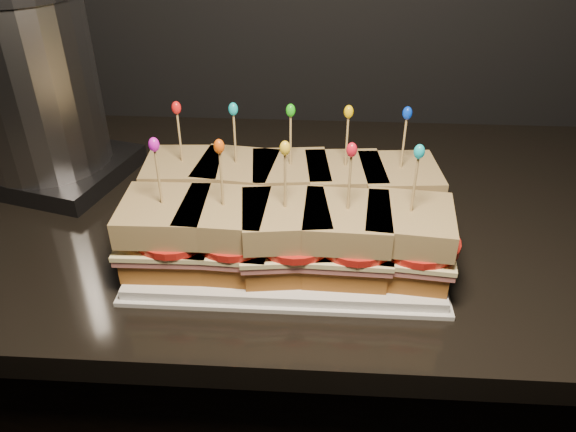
{
  "coord_description": "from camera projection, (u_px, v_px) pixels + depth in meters",
  "views": [
    {
      "loc": [
        -0.08,
        0.95,
        1.35
      ],
      "look_at": [
        -0.12,
        1.56,
        0.97
      ],
      "focal_mm": 35.0,
      "sensor_mm": 36.0,
      "label": 1
    }
  ],
  "objects": [
    {
      "name": "cabinet",
      "position": [
        450.0,
        415.0,
        1.09
      ],
      "size": [
        2.61,
        0.62,
        0.88
      ],
      "primitive_type": "cube",
      "color": "black",
      "rests_on": "ground"
    },
    {
      "name": "granite_slab",
      "position": [
        497.0,
        219.0,
        0.85
      ],
      "size": [
        2.65,
        0.66,
        0.03
      ],
      "primitive_type": "cube",
      "color": "black",
      "rests_on": "cabinet"
    },
    {
      "name": "platter",
      "position": [
        288.0,
        245.0,
        0.74
      ],
      "size": [
        0.38,
        0.24,
        0.02
      ],
      "primitive_type": "cube",
      "color": "white",
      "rests_on": "granite_slab"
    },
    {
      "name": "platter_rim",
      "position": [
        288.0,
        249.0,
        0.75
      ],
      "size": [
        0.39,
        0.25,
        0.01
      ],
      "primitive_type": "cube",
      "color": "white",
      "rests_on": "granite_slab"
    },
    {
      "name": "sandwich_0_bread_bot",
      "position": [
        188.0,
        206.0,
        0.78
      ],
      "size": [
        0.1,
        0.1,
        0.03
      ],
      "primitive_type": "cube",
      "rotation": [
        0.0,
        0.0,
        0.06
      ],
      "color": "brown",
      "rests_on": "platter"
    },
    {
      "name": "sandwich_0_ham",
      "position": [
        186.0,
        195.0,
        0.77
      ],
      "size": [
        0.11,
        0.11,
        0.01
      ],
      "primitive_type": "cube",
      "rotation": [
        0.0,
        0.0,
        0.06
      ],
      "color": "#B0645E",
      "rests_on": "sandwich_0_bread_bot"
    },
    {
      "name": "sandwich_0_cheese",
      "position": [
        186.0,
        191.0,
        0.77
      ],
      "size": [
        0.12,
        0.11,
        0.01
      ],
      "primitive_type": "cube",
      "rotation": [
        0.0,
        0.0,
        0.06
      ],
      "color": "#FBECA4",
      "rests_on": "sandwich_0_ham"
    },
    {
      "name": "sandwich_0_tomato",
      "position": [
        193.0,
        189.0,
        0.76
      ],
      "size": [
        0.1,
        0.1,
        0.01
      ],
      "primitive_type": "cylinder",
      "color": "red",
      "rests_on": "sandwich_0_cheese"
    },
    {
      "name": "sandwich_0_bread_top",
      "position": [
        184.0,
        172.0,
        0.76
      ],
      "size": [
        0.11,
        0.11,
        0.03
      ],
      "primitive_type": "cube",
      "rotation": [
        0.0,
        0.0,
        0.06
      ],
      "color": "#5E3512",
      "rests_on": "sandwich_0_tomato"
    },
    {
      "name": "sandwich_0_pick",
      "position": [
        180.0,
        140.0,
        0.73
      ],
      "size": [
        0.0,
        0.0,
        0.09
      ],
      "primitive_type": "cylinder",
      "color": "tan",
      "rests_on": "sandwich_0_bread_top"
    },
    {
      "name": "sandwich_0_frill",
      "position": [
        176.0,
        108.0,
        0.71
      ],
      "size": [
        0.01,
        0.01,
        0.02
      ],
      "primitive_type": "ellipsoid",
      "color": "red",
      "rests_on": "sandwich_0_pick"
    },
    {
      "name": "sandwich_1_bread_bot",
      "position": [
        239.0,
        208.0,
        0.78
      ],
      "size": [
        0.11,
        0.11,
        0.03
      ],
      "primitive_type": "cube",
      "rotation": [
        0.0,
        0.0,
        -0.12
      ],
      "color": "brown",
      "rests_on": "platter"
    },
    {
      "name": "sandwich_1_ham",
      "position": [
        238.0,
        197.0,
        0.77
      ],
      "size": [
        0.12,
        0.12,
        0.01
      ],
      "primitive_type": "cube",
      "rotation": [
        0.0,
        0.0,
        -0.12
      ],
      "color": "#B0645E",
      "rests_on": "sandwich_1_bread_bot"
    },
    {
      "name": "sandwich_1_cheese",
      "position": [
        238.0,
        192.0,
        0.77
      ],
      "size": [
        0.12,
        0.12,
        0.01
      ],
      "primitive_type": "cube",
      "rotation": [
        0.0,
        0.0,
        -0.12
      ],
      "color": "#FBECA4",
      "rests_on": "sandwich_1_ham"
    },
    {
      "name": "sandwich_1_tomato",
      "position": [
        246.0,
        190.0,
        0.76
      ],
      "size": [
        0.1,
        0.1,
        0.01
      ],
      "primitive_type": "cylinder",
      "color": "red",
      "rests_on": "sandwich_1_cheese"
    },
    {
      "name": "sandwich_1_bread_top",
      "position": [
        237.0,
        174.0,
        0.75
      ],
      "size": [
        0.11,
        0.11,
        0.03
      ],
      "primitive_type": "cube",
      "rotation": [
        0.0,
        0.0,
        -0.12
      ],
      "color": "#5E3512",
      "rests_on": "sandwich_1_tomato"
    },
    {
      "name": "sandwich_1_pick",
      "position": [
        235.0,
        142.0,
        0.73
      ],
      "size": [
        0.0,
        0.0,
        0.09
      ],
      "primitive_type": "cylinder",
      "color": "tan",
      "rests_on": "sandwich_1_bread_top"
    },
    {
      "name": "sandwich_1_frill",
      "position": [
        233.0,
        109.0,
        0.7
      ],
      "size": [
        0.01,
        0.01,
        0.02
      ],
      "primitive_type": "ellipsoid",
      "color": "#12ADB7",
      "rests_on": "sandwich_1_pick"
    },
    {
      "name": "sandwich_2_bread_bot",
      "position": [
        290.0,
        209.0,
        0.78
      ],
      "size": [
        0.11,
        0.11,
        0.03
      ],
      "primitive_type": "cube",
      "rotation": [
        0.0,
        0.0,
        0.11
      ],
      "color": "brown",
      "rests_on": "platter"
    },
    {
      "name": "sandwich_2_ham",
      "position": [
        290.0,
        198.0,
        0.77
      ],
      "size": [
        0.12,
        0.11,
        0.01
      ],
      "primitive_type": "cube",
      "rotation": [
        0.0,
        0.0,
        0.11
      ],
      "color": "#B0645E",
      "rests_on": "sandwich_2_bread_bot"
    },
    {
      "name": "sandwich_2_cheese",
      "position": [
        290.0,
        194.0,
        0.76
      ],
      "size": [
        0.12,
        0.12,
        0.01
      ],
      "primitive_type": "cube",
      "rotation": [
        0.0,
        0.0,
        0.11
      ],
      "color": "#FBECA4",
      "rests_on": "sandwich_2_ham"
    },
    {
      "name": "sandwich_2_tomato",
      "position": [
        299.0,
        192.0,
        0.75
      ],
      "size": [
        0.1,
        0.1,
        0.01
      ],
      "primitive_type": "cylinder",
      "color": "red",
      "rests_on": "sandwich_2_cheese"
    },
    {
      "name": "sandwich_2_bread_top",
      "position": [
        290.0,
        175.0,
        0.75
      ],
      "size": [
        0.11,
        0.11,
        0.03
      ],
      "primitive_type": "cube",
      "rotation": [
        0.0,
        0.0,
        0.11
      ],
      "color": "#5E3512",
      "rests_on": "sandwich_2_tomato"
    },
    {
      "name": "sandwich_2_pick",
      "position": [
        291.0,
        143.0,
        0.72
      ],
      "size": [
        0.0,
        0.0,
        0.09
      ],
      "primitive_type": "cylinder",
      "color": "tan",
      "rests_on": "sandwich_2_bread_top"
    },
    {
      "name": "sandwich_2_frill",
      "position": [
        291.0,
        110.0,
        0.7
      ],
      "size": [
        0.01,
        0.01,
        0.02
      ],
      "primitive_type": "ellipsoid",
      "color": "#1EBD13",
      "rests_on": "sandwich_2_pick"
    },
    {
      "name": "sandwich_3_bread_bot",
      "position": [
        343.0,
        211.0,
        0.77
      ],
      "size": [
        0.11,
        0.11,
        0.03
      ],
      "primitive_type": "cube",
      "rotation": [
        0.0,
        0.0,
        0.1
      ],
      "color": "brown",
      "rests_on": "platter"
    },
    {
      "name": "sandwich_3_ham",
      "position": [
        343.0,
        200.0,
        0.76
      ],
      "size": [
        0.12,
        0.11,
        0.01
      ],
      "primitive_type": "cube",
      "rotation": [
        0.0,
        0.0,
        0.1
      ],
      "color": "#B0645E",
      "rests_on": "sandwich_3_bread_bot"
    },
    {
      "name": "sandwich_3_cheese",
      "position": [
        343.0,
        196.0,
        0.76
      ],
      "size": [
        0.12,
        0.12,
        0.01
      ],
      "primitive_type": "cube",
      "rotation": [
        0.0,
        0.0,
        0.1
      ],
      "color": "#FBECA4",
      "rests_on": "sandwich_3_ham"
    },
    {
      "name": "sandwich_3_tomato",
      "position": [
        353.0,
        193.0,
        0.75
      ],
      "size": [
        0.1,
        0.1,
        0.01
      ],
      "primitive_type": "cylinder",
      "color": "red",
      "rests_on": "sandwich_3_cheese"
    },
    {
      "name": "sandwich_3_bread_top",
      "position": [
        345.0,
        177.0,
        0.74
      ],
      "size": [
        0.11,
        0.11,
        0.03
      ],
      "primitive_type": "cube",
      "rotation": [
        0.0,
        0.0,
        0.1
      ],
      "color": "#5E3512",
      "rests_on": "sandwich_3_tomato"
    },
    {
      "name": "sandwich_3_pick",
      "position": [
        347.0,
        145.0,
        0.72
      ],
      "size": [
        0.0,
        0.0,
        0.09
      ],
      "primitive_type": "cylinder",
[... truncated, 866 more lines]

